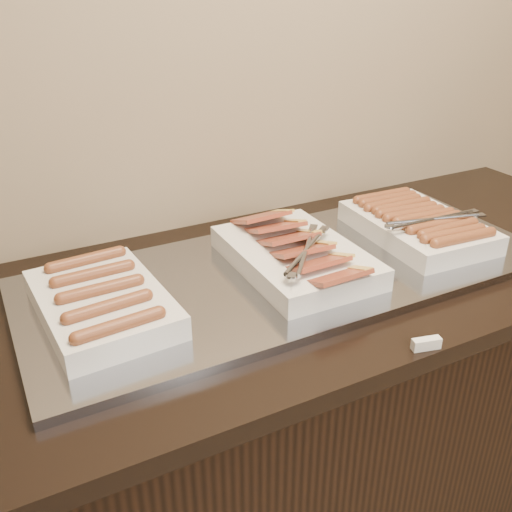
{
  "coord_description": "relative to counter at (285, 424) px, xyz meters",
  "views": [
    {
      "loc": [
        -0.6,
        1.15,
        1.53
      ],
      "look_at": [
        -0.09,
        2.13,
        0.97
      ],
      "focal_mm": 40.0,
      "sensor_mm": 36.0,
      "label": 1
    }
  ],
  "objects": [
    {
      "name": "dish_left",
      "position": [
        -0.43,
        0.0,
        0.5
      ],
      "size": [
        0.25,
        0.35,
        0.07
      ],
      "rotation": [
        0.0,
        0.0,
        0.06
      ],
      "color": "silver",
      "rests_on": "warming_tray"
    },
    {
      "name": "dish_center",
      "position": [
        0.01,
        -0.0,
        0.5
      ],
      "size": [
        0.26,
        0.4,
        0.09
      ],
      "rotation": [
        0.0,
        0.0,
        -0.01
      ],
      "color": "silver",
      "rests_on": "warming_tray"
    },
    {
      "name": "label_holder",
      "position": [
        0.08,
        -0.36,
        0.46
      ],
      "size": [
        0.06,
        0.03,
        0.02
      ],
      "primitive_type": "cube",
      "rotation": [
        0.0,
        0.0,
        -0.24
      ],
      "color": "silver",
      "rests_on": "counter"
    },
    {
      "name": "dish_right",
      "position": [
        0.37,
        -0.0,
        0.5
      ],
      "size": [
        0.27,
        0.37,
        0.08
      ],
      "rotation": [
        0.0,
        0.0,
        -0.05
      ],
      "color": "silver",
      "rests_on": "warming_tray"
    },
    {
      "name": "warming_tray",
      "position": [
        0.0,
        0.0,
        0.46
      ],
      "size": [
        1.2,
        0.5,
        0.02
      ],
      "primitive_type": "cube",
      "color": "#8F929C",
      "rests_on": "counter"
    },
    {
      "name": "counter",
      "position": [
        0.0,
        0.0,
        0.0
      ],
      "size": [
        2.06,
        0.76,
        0.9
      ],
      "color": "black",
      "rests_on": "ground"
    }
  ]
}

